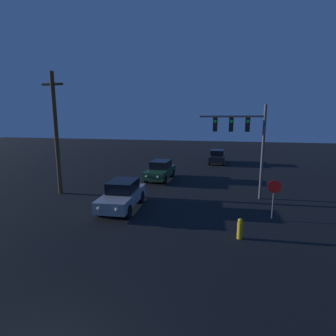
% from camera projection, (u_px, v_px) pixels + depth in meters
% --- Properties ---
extents(car_near, '(2.03, 4.56, 1.64)m').
position_uv_depth(car_near, '(122.00, 195.00, 15.18)').
color(car_near, '#99999E').
rests_on(car_near, ground_plane).
extents(car_mid, '(1.86, 4.51, 1.64)m').
position_uv_depth(car_mid, '(160.00, 170.00, 22.47)').
color(car_mid, '#1E4728').
rests_on(car_mid, ground_plane).
extents(car_far, '(1.82, 4.49, 1.64)m').
position_uv_depth(car_far, '(217.00, 157.00, 30.71)').
color(car_far, black).
rests_on(car_far, ground_plane).
extents(traffic_signal_mast, '(4.14, 0.30, 6.04)m').
position_uv_depth(traffic_signal_mast, '(244.00, 135.00, 16.74)').
color(traffic_signal_mast, '#4C4C51').
rests_on(traffic_signal_mast, ground_plane).
extents(stop_sign, '(0.66, 0.07, 2.13)m').
position_uv_depth(stop_sign, '(274.00, 193.00, 13.26)').
color(stop_sign, '#4C4C51').
rests_on(stop_sign, ground_plane).
extents(utility_pole, '(1.51, 0.28, 8.21)m').
position_uv_depth(utility_pole, '(56.00, 133.00, 17.66)').
color(utility_pole, '#4C3823').
rests_on(utility_pole, ground_plane).
extents(fire_hydrant, '(0.24, 0.24, 0.93)m').
position_uv_depth(fire_hydrant, '(240.00, 229.00, 11.38)').
color(fire_hydrant, gold).
rests_on(fire_hydrant, ground_plane).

